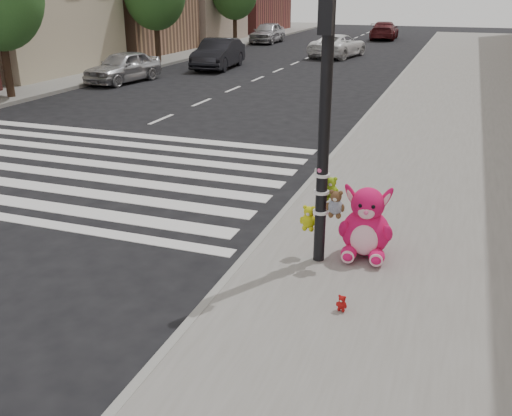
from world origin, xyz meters
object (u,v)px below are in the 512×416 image
at_px(pink_bunny, 366,227).
at_px(car_silver_far, 123,67).
at_px(red_teddy, 342,303).
at_px(signal_pole, 324,150).
at_px(car_white_near, 338,46).
at_px(car_dark_far, 218,54).

bearing_deg(pink_bunny, car_silver_far, 128.10).
bearing_deg(pink_bunny, red_teddy, -94.19).
xyz_separation_m(signal_pole, car_white_near, (-5.56, 26.94, -1.15)).
distance_m(red_teddy, car_white_near, 28.92).
relative_size(pink_bunny, car_dark_far, 0.25).
xyz_separation_m(signal_pole, red_teddy, (0.60, -1.31, -1.55)).
relative_size(signal_pole, pink_bunny, 3.60).
relative_size(pink_bunny, car_white_near, 0.24).
bearing_deg(red_teddy, car_white_near, 112.81).
height_order(car_dark_far, car_white_near, car_dark_far).
height_order(pink_bunny, car_dark_far, car_dark_far).
xyz_separation_m(pink_bunny, car_silver_far, (-12.83, 13.91, 0.07)).
height_order(signal_pole, pink_bunny, signal_pole).
bearing_deg(signal_pole, pink_bunny, 30.84).
bearing_deg(car_silver_far, pink_bunny, -39.56).
xyz_separation_m(signal_pole, pink_bunny, (0.59, 0.35, -1.20)).
relative_size(car_silver_far, car_dark_far, 0.87).
bearing_deg(signal_pole, car_dark_far, 117.17).
bearing_deg(signal_pole, red_teddy, -65.35).
height_order(pink_bunny, car_silver_far, car_silver_far).
distance_m(car_dark_far, car_white_near, 8.50).
height_order(pink_bunny, red_teddy, pink_bunny).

